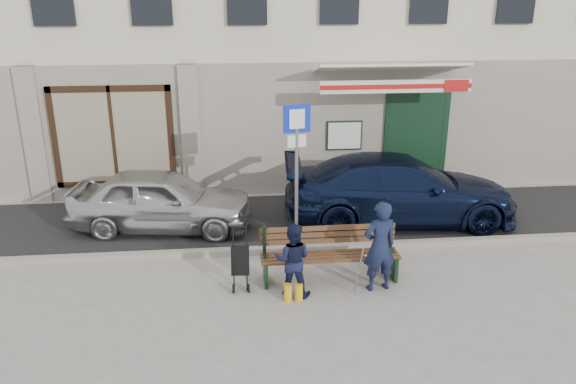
{
  "coord_description": "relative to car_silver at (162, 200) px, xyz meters",
  "views": [
    {
      "loc": [
        -0.41,
        -8.3,
        4.74
      ],
      "look_at": [
        0.59,
        1.6,
        1.2
      ],
      "focal_mm": 35.0,
      "sensor_mm": 36.0,
      "label": 1
    }
  ],
  "objects": [
    {
      "name": "curb",
      "position": [
        1.94,
        -1.43,
        -0.58
      ],
      "size": [
        60.0,
        0.18,
        0.12
      ],
      "primitive_type": "cube",
      "color": "#9E9384",
      "rests_on": "ground"
    },
    {
      "name": "man",
      "position": [
        3.88,
        -2.99,
        0.14
      ],
      "size": [
        0.63,
        0.48,
        1.57
      ],
      "primitive_type": "imported",
      "rotation": [
        0.0,
        0.0,
        3.33
      ],
      "color": "#131C36",
      "rests_on": "ground"
    },
    {
      "name": "ground",
      "position": [
        1.94,
        -2.93,
        -0.64
      ],
      "size": [
        80.0,
        80.0,
        0.0
      ],
      "primitive_type": "plane",
      "color": "#9E9991",
      "rests_on": "ground"
    },
    {
      "name": "car_navy",
      "position": [
        5.09,
        -0.06,
        0.08
      ],
      "size": [
        5.12,
        2.37,
        1.45
      ],
      "primitive_type": "imported",
      "rotation": [
        0.0,
        0.0,
        1.5
      ],
      "color": "black",
      "rests_on": "ground"
    },
    {
      "name": "woman",
      "position": [
        2.43,
        -3.03,
        -0.01
      ],
      "size": [
        0.71,
        0.61,
        1.26
      ],
      "primitive_type": "imported",
      "rotation": [
        0.0,
        0.0,
        2.89
      ],
      "color": "#131734",
      "rests_on": "ground"
    },
    {
      "name": "bench",
      "position": [
        3.09,
        -2.58,
        -0.19
      ],
      "size": [
        2.4,
        1.17,
        0.98
      ],
      "color": "brown",
      "rests_on": "ground"
    },
    {
      "name": "stroller",
      "position": [
        1.58,
        -2.69,
        -0.18
      ],
      "size": [
        0.32,
        0.44,
        1.05
      ],
      "rotation": [
        0.0,
        0.0,
        -0.05
      ],
      "color": "black",
      "rests_on": "ground"
    },
    {
      "name": "car_silver",
      "position": [
        0.0,
        0.0,
        0.0
      ],
      "size": [
        3.95,
        2.02,
        1.29
      ],
      "primitive_type": "imported",
      "rotation": [
        0.0,
        0.0,
        1.44
      ],
      "color": "silver",
      "rests_on": "ground"
    },
    {
      "name": "parking_sign",
      "position": [
        2.71,
        -1.2,
        1.27
      ],
      "size": [
        0.52,
        0.14,
        2.83
      ],
      "rotation": [
        0.0,
        0.0,
        0.22
      ],
      "color": "gray",
      "rests_on": "ground"
    },
    {
      "name": "asphalt_lane",
      "position": [
        1.94,
        0.17,
        -0.64
      ],
      "size": [
        60.0,
        3.2,
        0.01
      ],
      "primitive_type": "cube",
      "color": "#282828",
      "rests_on": "ground"
    }
  ]
}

